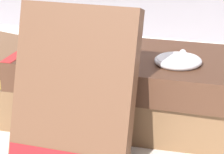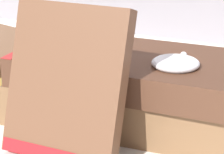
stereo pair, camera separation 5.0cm
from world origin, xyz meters
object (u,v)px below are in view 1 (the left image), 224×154
object	(u,v)px
book_leaning_front	(74,90)
book_flat_top	(126,68)
pocket_watch	(179,59)
book_flat_bottom	(115,97)
reading_glasses	(110,68)

from	to	relation	value
book_leaning_front	book_flat_top	bearing A→B (deg)	75.06
book_flat_top	book_leaning_front	world-z (taller)	book_leaning_front
book_leaning_front	pocket_watch	bearing A→B (deg)	44.08
book_flat_bottom	book_leaning_front	distance (m)	0.10
book_flat_top	pocket_watch	bearing A→B (deg)	-12.01
book_flat_bottom	reading_glasses	bearing A→B (deg)	106.35
book_flat_bottom	pocket_watch	size ratio (longest dim) A/B	5.10
book_flat_bottom	pocket_watch	world-z (taller)	pocket_watch
book_flat_top	book_leaning_front	bearing A→B (deg)	-106.57
book_leaning_front	pocket_watch	world-z (taller)	book_leaning_front
book_flat_top	pocket_watch	distance (m)	0.06
book_leaning_front	book_flat_bottom	bearing A→B (deg)	84.38
book_flat_bottom	reading_glasses	size ratio (longest dim) A/B	2.11
book_flat_top	book_flat_bottom	bearing A→B (deg)	158.21
book_flat_bottom	pocket_watch	xyz separation A→B (m)	(0.07, -0.02, 0.05)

